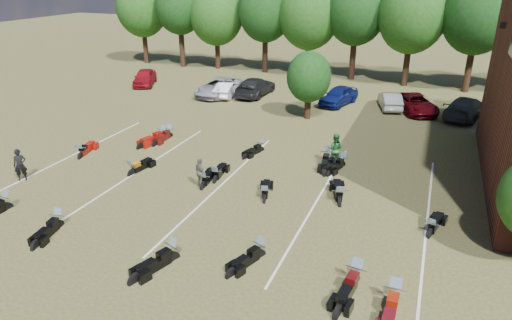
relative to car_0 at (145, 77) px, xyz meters
The scene contains 34 objects.
ground 27.73m from the car_0, 46.07° to the right, with size 160.00×160.00×0.00m, color brown.
car_0 is the anchor object (origin of this frame).
car_1 9.19m from the car_0, ahead, with size 1.38×3.97×1.31m, color silver.
car_2 8.26m from the car_0, ahead, with size 2.46×5.33×1.48m, color gray.
car_3 11.18m from the car_0, ahead, with size 2.16×5.32×1.54m, color black.
car_4 18.57m from the car_0, ahead, with size 1.76×4.37×1.49m, color #0B1553.
car_5 22.60m from the car_0, ahead, with size 1.39×4.00×1.32m, color #ABACA7.
car_6 24.54m from the car_0, ahead, with size 2.27×4.92×1.37m, color #52040D.
car_7 28.12m from the car_0, ahead, with size 2.18×5.36×1.56m, color #323337.
person_black 21.30m from the car_0, 72.83° to the right, with size 0.63×0.41×1.73m, color black.
person_green 24.30m from the car_0, 30.19° to the right, with size 0.89×0.69×1.83m, color #235D2B.
person_grey 23.38m from the car_0, 48.93° to the right, with size 0.93×0.39×1.58m, color #5E5B51.
motorcycle_0 24.44m from the car_0, 70.55° to the right, with size 0.74×2.31×1.29m, color black, non-canonical shape.
motorcycle_2 26.08m from the car_0, 63.71° to the right, with size 0.69×2.18×1.22m, color black, non-canonical shape.
motorcycle_3 29.34m from the car_0, 53.76° to the right, with size 0.75×2.35×1.31m, color black, non-canonical shape.
motorcycle_4 30.15m from the car_0, 47.54° to the right, with size 0.68×2.13×1.19m, color black, non-canonical shape.
motorcycle_5 32.95m from the car_0, 43.09° to the right, with size 0.78×2.46×1.37m, color black, non-canonical shape.
motorcycle_6 34.38m from the car_0, 42.29° to the right, with size 0.78×2.46×1.37m, color #4D0B12, non-canonical shape.
motorcycle_7 18.15m from the car_0, 67.45° to the right, with size 0.73×2.29×1.28m, color maroon, non-canonical shape.
motorcycle_8 20.92m from the car_0, 57.62° to the right, with size 0.69×2.17×1.21m, color black, non-canonical shape.
motorcycle_9 23.51m from the car_0, 48.70° to the right, with size 0.73×2.30×1.28m, color black, non-canonical shape.
motorcycle_10 23.01m from the car_0, 46.75° to the right, with size 0.68×2.13×1.19m, color black, non-canonical shape.
motorcycle_11 27.93m from the car_0, 37.05° to the right, with size 0.78×2.45×1.37m, color black, non-canonical shape.
motorcycle_12 25.99m from the car_0, 43.34° to the right, with size 0.68×2.14×1.19m, color black, non-canonical shape.
motorcycle_13 32.05m from the car_0, 34.57° to the right, with size 0.68×2.13×1.19m, color black, non-canonical shape.
motorcycle_14 15.47m from the car_0, 49.99° to the right, with size 0.70×2.20×1.23m, color #4A0D0A, non-canonical shape.
motorcycle_15 15.83m from the car_0, 51.77° to the right, with size 0.79×2.49×1.39m, color maroon, non-canonical shape.
motorcycle_16 20.30m from the car_0, 36.00° to the right, with size 0.63×1.99×1.11m, color black, non-canonical shape.
motorcycle_18 23.81m from the car_0, 30.48° to the right, with size 0.73×2.28×1.27m, color black, non-canonical shape.
motorcycle_19 24.36m from the car_0, 30.65° to the right, with size 0.65×2.06×1.15m, color black, non-canonical shape.
motorcycle_20 24.82m from the car_0, 29.93° to the right, with size 0.65×2.05×1.15m, color black, non-canonical shape.
tree_line 21.10m from the car_0, 26.37° to the left, with size 56.00×6.00×9.79m.
young_tree_midfield 17.95m from the car_0, 14.52° to the right, with size 3.20×3.20×4.70m.
parking_lines 23.49m from the car_0, 46.26° to the right, with size 20.10×14.00×0.01m.
Camera 1 is at (6.44, -16.01, 10.24)m, focal length 32.00 mm.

